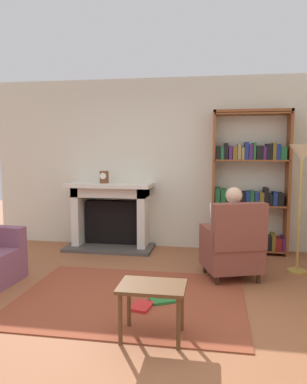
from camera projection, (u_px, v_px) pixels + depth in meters
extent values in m
plane|color=#985938|center=(124.00, 311.00, 3.68)|extent=(14.00, 14.00, 0.00)
cube|color=beige|center=(161.00, 164.00, 6.02)|extent=(5.60, 0.10, 2.70)
cube|color=brown|center=(130.00, 299.00, 3.98)|extent=(2.40, 1.80, 0.01)
cube|color=#4C4742|center=(110.00, 248.00, 5.94)|extent=(1.38, 0.64, 0.05)
cube|color=black|center=(113.00, 222.00, 6.11)|extent=(0.86, 0.20, 0.70)
cube|color=silver|center=(79.00, 216.00, 6.07)|extent=(0.12, 0.44, 1.00)
cube|color=silver|center=(143.00, 218.00, 5.90)|extent=(0.12, 0.44, 1.00)
cube|color=silver|center=(111.00, 191.00, 5.93)|extent=(1.18, 0.44, 0.16)
cube|color=silver|center=(109.00, 185.00, 5.86)|extent=(1.34, 0.56, 0.06)
cylinder|color=brown|center=(104.00, 177.00, 5.84)|extent=(0.14, 0.14, 0.19)
cylinder|color=white|center=(103.00, 176.00, 5.78)|extent=(0.10, 0.01, 0.10)
cube|color=brown|center=(213.00, 182.00, 5.71)|extent=(0.04, 0.32, 2.16)
cube|color=brown|center=(288.00, 183.00, 5.53)|extent=(0.04, 0.32, 2.16)
cube|color=brown|center=(252.00, 111.00, 5.50)|extent=(1.13, 0.32, 0.04)
cube|color=brown|center=(248.00, 249.00, 5.74)|extent=(1.09, 0.32, 0.02)
cube|color=#1E592D|center=(216.00, 241.00, 5.80)|extent=(0.05, 0.26, 0.20)
cube|color=black|center=(219.00, 241.00, 5.79)|extent=(0.06, 0.26, 0.18)
cube|color=#4C1E59|center=(224.00, 241.00, 5.78)|extent=(0.06, 0.26, 0.21)
cube|color=brown|center=(229.00, 241.00, 5.77)|extent=(0.06, 0.26, 0.20)
cube|color=maroon|center=(233.00, 241.00, 5.75)|extent=(0.07, 0.26, 0.20)
cube|color=black|center=(238.00, 240.00, 5.74)|extent=(0.04, 0.26, 0.24)
cube|color=navy|center=(241.00, 241.00, 5.73)|extent=(0.04, 0.26, 0.21)
cube|color=#997F4C|center=(246.00, 241.00, 5.72)|extent=(0.09, 0.26, 0.21)
cube|color=maroon|center=(252.00, 240.00, 5.71)|extent=(0.07, 0.26, 0.25)
cube|color=#1E592D|center=(257.00, 243.00, 5.70)|extent=(0.09, 0.26, 0.17)
cube|color=brown|center=(263.00, 243.00, 5.68)|extent=(0.08, 0.26, 0.18)
cube|color=black|center=(268.00, 243.00, 5.67)|extent=(0.05, 0.26, 0.20)
cube|color=brown|center=(273.00, 241.00, 5.66)|extent=(0.06, 0.26, 0.24)
cube|color=maroon|center=(278.00, 244.00, 5.65)|extent=(0.09, 0.26, 0.18)
cube|color=#4C1E59|center=(284.00, 243.00, 5.63)|extent=(0.08, 0.26, 0.20)
cube|color=brown|center=(249.00, 205.00, 5.66)|extent=(1.09, 0.32, 0.02)
cube|color=#1E592D|center=(218.00, 196.00, 5.71)|extent=(0.07, 0.26, 0.25)
cube|color=#1E592D|center=(223.00, 196.00, 5.70)|extent=(0.08, 0.26, 0.23)
cube|color=maroon|center=(229.00, 198.00, 5.69)|extent=(0.05, 0.26, 0.18)
cube|color=brown|center=(233.00, 197.00, 5.68)|extent=(0.07, 0.26, 0.21)
cube|color=maroon|center=(238.00, 198.00, 5.67)|extent=(0.06, 0.26, 0.18)
cube|color=black|center=(243.00, 198.00, 5.65)|extent=(0.06, 0.26, 0.19)
cube|color=navy|center=(247.00, 198.00, 5.64)|extent=(0.06, 0.26, 0.20)
cube|color=#1E592D|center=(251.00, 198.00, 5.63)|extent=(0.06, 0.26, 0.21)
cube|color=navy|center=(256.00, 198.00, 5.62)|extent=(0.06, 0.26, 0.20)
cube|color=brown|center=(261.00, 199.00, 5.61)|extent=(0.07, 0.26, 0.19)
cube|color=black|center=(266.00, 196.00, 5.60)|extent=(0.06, 0.26, 0.26)
cube|color=black|center=(270.00, 199.00, 5.59)|extent=(0.05, 0.26, 0.17)
cube|color=navy|center=(274.00, 198.00, 5.58)|extent=(0.06, 0.26, 0.20)
cube|color=black|center=(280.00, 199.00, 5.57)|extent=(0.08, 0.26, 0.19)
cube|color=brown|center=(251.00, 160.00, 5.58)|extent=(1.09, 0.32, 0.02)
cube|color=black|center=(218.00, 153.00, 5.64)|extent=(0.06, 0.26, 0.20)
cube|color=#1E592D|center=(222.00, 153.00, 5.63)|extent=(0.05, 0.26, 0.18)
cube|color=black|center=(226.00, 151.00, 5.62)|extent=(0.06, 0.26, 0.24)
cube|color=#4C1E59|center=(230.00, 153.00, 5.61)|extent=(0.05, 0.26, 0.20)
cube|color=brown|center=(235.00, 153.00, 5.60)|extent=(0.06, 0.26, 0.19)
cube|color=#997F4C|center=(239.00, 152.00, 5.58)|extent=(0.05, 0.26, 0.23)
cube|color=#997F4C|center=(243.00, 154.00, 5.58)|extent=(0.04, 0.26, 0.17)
cube|color=navy|center=(246.00, 151.00, 5.57)|extent=(0.05, 0.26, 0.26)
cube|color=#4C1E59|center=(250.00, 152.00, 5.56)|extent=(0.05, 0.26, 0.22)
cube|color=#1E592D|center=(254.00, 151.00, 5.55)|extent=(0.04, 0.26, 0.25)
cube|color=black|center=(259.00, 153.00, 5.54)|extent=(0.09, 0.26, 0.20)
cube|color=#4C1E59|center=(264.00, 153.00, 5.53)|extent=(0.04, 0.26, 0.19)
cube|color=black|center=(268.00, 152.00, 5.51)|extent=(0.08, 0.26, 0.23)
cube|color=brown|center=(274.00, 151.00, 5.50)|extent=(0.05, 0.26, 0.25)
cube|color=navy|center=(277.00, 152.00, 5.49)|extent=(0.05, 0.26, 0.23)
cube|color=#1E592D|center=(283.00, 153.00, 5.48)|extent=(0.08, 0.26, 0.19)
cube|color=brown|center=(252.00, 114.00, 5.50)|extent=(1.09, 0.32, 0.02)
cylinder|color=#331E14|center=(242.00, 266.00, 4.91)|extent=(0.05, 0.05, 0.12)
cylinder|color=#331E14|center=(205.00, 268.00, 4.83)|extent=(0.05, 0.05, 0.12)
cylinder|color=#331E14|center=(258.00, 278.00, 4.44)|extent=(0.05, 0.05, 0.12)
cylinder|color=#331E14|center=(217.00, 281.00, 4.36)|extent=(0.05, 0.05, 0.12)
cube|color=brown|center=(231.00, 256.00, 4.61)|extent=(0.80, 0.78, 0.30)
cube|color=brown|center=(239.00, 227.00, 4.33)|extent=(0.66, 0.36, 0.55)
cube|color=brown|center=(252.00, 235.00, 4.63)|extent=(0.29, 0.55, 0.22)
cube|color=brown|center=(210.00, 237.00, 4.54)|extent=(0.29, 0.55, 0.22)
cube|color=silver|center=(233.00, 225.00, 4.52)|extent=(0.37, 0.29, 0.50)
sphere|color=#D8AD8C|center=(234.00, 195.00, 4.47)|extent=(0.20, 0.20, 0.20)
cube|color=#191E3F|center=(233.00, 237.00, 4.75)|extent=(0.24, 0.42, 0.12)
cube|color=#191E3F|center=(221.00, 238.00, 4.72)|extent=(0.24, 0.42, 0.12)
cylinder|color=#191E3F|center=(227.00, 253.00, 4.96)|extent=(0.10, 0.10, 0.42)
cylinder|color=#191E3F|center=(216.00, 254.00, 4.94)|extent=(0.10, 0.10, 0.42)
cube|color=white|center=(224.00, 213.00, 4.83)|extent=(0.38, 0.22, 0.25)
cube|color=brown|center=(152.00, 287.00, 3.12)|extent=(0.56, 0.39, 0.03)
cylinder|color=brown|center=(120.00, 319.00, 3.03)|extent=(0.04, 0.04, 0.44)
cylinder|color=brown|center=(178.00, 324.00, 2.95)|extent=(0.04, 0.04, 0.44)
cylinder|color=brown|center=(129.00, 304.00, 3.33)|extent=(0.04, 0.04, 0.44)
cylinder|color=brown|center=(182.00, 307.00, 3.26)|extent=(0.04, 0.04, 0.44)
cube|color=gold|center=(133.00, 291.00, 4.12)|extent=(0.24, 0.25, 0.04)
cube|color=#267233|center=(162.00, 300.00, 3.88)|extent=(0.30, 0.27, 0.03)
cube|color=red|center=(141.00, 306.00, 3.73)|extent=(0.23, 0.28, 0.03)
cylinder|color=#B7933F|center=(297.00, 271.00, 4.84)|extent=(0.24, 0.24, 0.03)
cylinder|color=#B7933F|center=(299.00, 216.00, 4.76)|extent=(0.03, 0.03, 1.41)
cone|color=beige|center=(302.00, 153.00, 4.66)|extent=(0.32, 0.32, 0.22)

